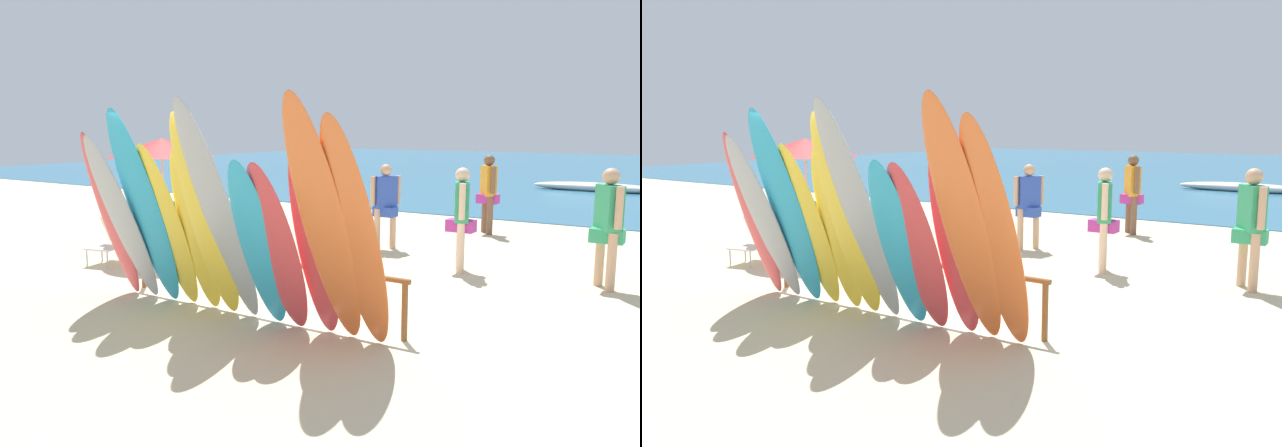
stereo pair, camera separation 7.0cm
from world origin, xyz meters
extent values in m
plane|color=beige|center=(0.00, 14.00, 0.00)|extent=(60.00, 60.00, 0.00)
cube|color=teal|center=(0.00, 29.45, 0.01)|extent=(60.00, 40.00, 0.02)
cylinder|color=brown|center=(-2.10, 0.00, 0.34)|extent=(0.07, 0.07, 0.67)
cylinder|color=brown|center=(2.10, 0.00, 0.34)|extent=(0.07, 0.07, 0.67)
cylinder|color=brown|center=(0.00, 0.00, 0.67)|extent=(4.33, 0.06, 0.06)
ellipsoid|color=#D13D42|center=(-2.00, -0.60, 1.14)|extent=(0.56, 0.83, 2.28)
ellipsoid|color=#999EA3|center=(-1.65, -0.70, 1.12)|extent=(0.65, 1.04, 2.25)
ellipsoid|color=#289EC6|center=(-1.21, -0.70, 1.29)|extent=(0.59, 1.02, 2.57)
ellipsoid|color=yellow|center=(-0.93, -0.58, 1.07)|extent=(0.59, 0.87, 2.15)
ellipsoid|color=yellow|center=(-0.49, -0.53, 1.05)|extent=(0.54, 0.77, 2.11)
ellipsoid|color=yellow|center=(-0.18, -0.68, 1.27)|extent=(0.57, 0.99, 2.53)
ellipsoid|color=#999EA3|center=(0.10, -0.76, 1.34)|extent=(0.67, 1.23, 2.68)
ellipsoid|color=#289EC6|center=(0.59, -0.65, 1.01)|extent=(0.57, 0.95, 2.01)
ellipsoid|color=#D13D42|center=(0.85, -0.63, 0.99)|extent=(0.64, 0.88, 1.99)
ellipsoid|color=#D13D42|center=(1.29, -0.56, 1.13)|extent=(0.52, 0.83, 2.25)
ellipsoid|color=orange|center=(1.53, -0.75, 1.35)|extent=(0.64, 1.20, 2.69)
ellipsoid|color=orange|center=(1.89, -0.70, 1.24)|extent=(0.61, 1.07, 2.48)
cylinder|color=brown|center=(0.62, 7.21, 0.42)|extent=(0.13, 0.13, 0.83)
cylinder|color=brown|center=(0.40, 7.48, 0.42)|extent=(0.13, 0.13, 0.83)
cube|color=#B23399|center=(0.51, 7.35, 0.77)|extent=(0.45, 0.28, 0.20)
cube|color=orange|center=(0.51, 7.35, 1.16)|extent=(0.44, 0.48, 0.65)
sphere|color=brown|center=(0.51, 7.35, 1.60)|extent=(0.24, 0.24, 0.24)
cylinder|color=brown|center=(0.68, 7.13, 1.20)|extent=(0.10, 0.10, 0.58)
cylinder|color=brown|center=(0.34, 7.56, 1.20)|extent=(0.10, 0.10, 0.58)
cylinder|color=tan|center=(-0.64, 4.43, 0.39)|extent=(0.12, 0.12, 0.79)
cylinder|color=tan|center=(-0.44, 4.69, 0.39)|extent=(0.12, 0.12, 0.79)
cube|color=#2D4CB2|center=(-0.54, 4.56, 0.72)|extent=(0.42, 0.26, 0.19)
cube|color=#2D4CB2|center=(-0.54, 4.56, 1.09)|extent=(0.42, 0.45, 0.62)
sphere|color=tan|center=(-0.54, 4.56, 1.51)|extent=(0.22, 0.22, 0.22)
cylinder|color=tan|center=(-0.70, 4.36, 1.13)|extent=(0.10, 0.10, 0.55)
cylinder|color=tan|center=(-0.38, 4.76, 1.13)|extent=(0.10, 0.10, 0.55)
cylinder|color=tan|center=(3.42, 3.79, 0.42)|extent=(0.13, 0.13, 0.85)
cylinder|color=tan|center=(3.63, 3.51, 0.42)|extent=(0.13, 0.13, 0.85)
cube|color=#33A36B|center=(3.52, 3.65, 0.78)|extent=(0.46, 0.28, 0.20)
cube|color=#33A36B|center=(3.52, 3.65, 1.18)|extent=(0.44, 0.49, 0.66)
sphere|color=tan|center=(3.52, 3.65, 1.63)|extent=(0.24, 0.24, 0.24)
cylinder|color=tan|center=(3.36, 3.88, 1.22)|extent=(0.10, 0.10, 0.59)
cylinder|color=tan|center=(3.69, 3.42, 1.22)|extent=(0.10, 0.10, 0.59)
cylinder|color=beige|center=(1.43, 3.39, 0.41)|extent=(0.12, 0.12, 0.82)
cylinder|color=beige|center=(1.30, 3.71, 0.41)|extent=(0.12, 0.12, 0.82)
cube|color=#B23399|center=(1.36, 3.55, 0.75)|extent=(0.44, 0.27, 0.20)
cube|color=#33A36B|center=(1.36, 3.55, 1.14)|extent=(0.36, 0.47, 0.64)
sphere|color=beige|center=(1.36, 3.55, 1.57)|extent=(0.23, 0.23, 0.23)
cylinder|color=beige|center=(1.46, 3.30, 1.17)|extent=(0.10, 0.10, 0.57)
cylinder|color=beige|center=(1.26, 3.80, 1.17)|extent=(0.10, 0.10, 0.57)
cylinder|color=#B7B7BC|center=(-4.01, 0.43, 0.14)|extent=(0.02, 0.02, 0.28)
cylinder|color=#B7B7BC|center=(-3.60, 0.53, 0.14)|extent=(0.02, 0.02, 0.28)
cylinder|color=#B7B7BC|center=(-4.09, 0.80, 0.14)|extent=(0.02, 0.02, 0.28)
cylinder|color=#B7B7BC|center=(-3.69, 0.89, 0.14)|extent=(0.02, 0.02, 0.28)
cube|color=silver|center=(-3.85, 0.66, 0.30)|extent=(0.59, 0.55, 0.03)
cube|color=silver|center=(-3.93, 1.01, 0.55)|extent=(0.55, 0.40, 0.49)
cylinder|color=#B7B7BC|center=(-4.61, 2.63, 0.14)|extent=(0.02, 0.02, 0.28)
cylinder|color=#B7B7BC|center=(-4.23, 2.80, 0.14)|extent=(0.02, 0.02, 0.28)
cylinder|color=#B7B7BC|center=(-4.76, 2.98, 0.14)|extent=(0.02, 0.02, 0.28)
cylinder|color=#B7B7BC|center=(-4.38, 3.14, 0.14)|extent=(0.02, 0.02, 0.28)
cube|color=#2D9370|center=(-4.49, 2.89, 0.30)|extent=(0.64, 0.61, 0.03)
cube|color=#2D9370|center=(-4.63, 3.21, 0.55)|extent=(0.57, 0.46, 0.50)
cylinder|color=silver|center=(-3.65, 1.85, 1.02)|extent=(0.04, 0.04, 2.04)
cone|color=red|center=(-3.65, 1.85, 1.96)|extent=(1.88, 1.88, 0.33)
ellipsoid|color=silver|center=(0.78, 18.12, 0.16)|extent=(4.37, 0.84, 0.35)
camera|label=1|loc=(5.03, -6.10, 2.35)|focal=35.57mm
camera|label=2|loc=(5.09, -6.06, 2.35)|focal=35.57mm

